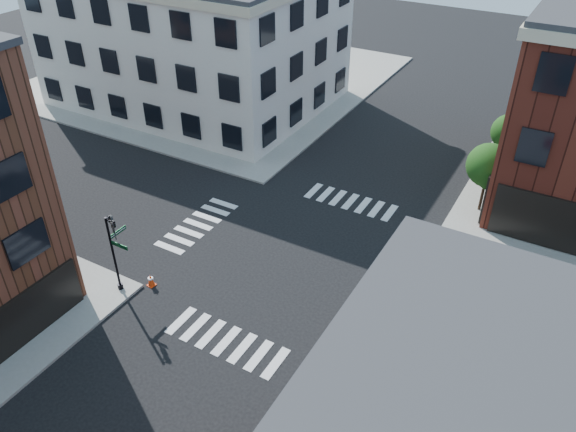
# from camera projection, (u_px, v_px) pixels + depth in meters

# --- Properties ---
(ground) EXTENTS (120.00, 120.00, 0.00)m
(ground) POSITION_uv_depth(u_px,v_px,m) (298.00, 260.00, 31.34)
(ground) COLOR black
(ground) RESTS_ON ground
(sidewalk_nw) EXTENTS (30.00, 30.00, 0.15)m
(sidewalk_nw) POSITION_uv_depth(u_px,v_px,m) (214.00, 77.00, 55.02)
(sidewalk_nw) COLOR gray
(sidewalk_nw) RESTS_ON ground
(building_nw) EXTENTS (22.00, 16.00, 11.00)m
(building_nw) POSITION_uv_depth(u_px,v_px,m) (194.00, 37.00, 47.56)
(building_nw) COLOR silver
(building_nw) RESTS_ON ground
(tree_near) EXTENTS (2.69, 2.69, 4.49)m
(tree_near) POSITION_uv_depth(u_px,v_px,m) (489.00, 168.00, 33.63)
(tree_near) COLOR black
(tree_near) RESTS_ON ground
(tree_far) EXTENTS (2.43, 2.43, 4.07)m
(tree_far) POSITION_uv_depth(u_px,v_px,m) (510.00, 134.00, 38.10)
(tree_far) COLOR black
(tree_far) RESTS_ON ground
(signal_pole) EXTENTS (1.29, 1.24, 4.60)m
(signal_pole) POSITION_uv_depth(u_px,v_px,m) (115.00, 246.00, 27.70)
(signal_pole) COLOR black
(signal_pole) RESTS_ON ground
(box_truck) EXTENTS (9.03, 2.96, 4.05)m
(box_truck) POSITION_uv_depth(u_px,v_px,m) (476.00, 330.00, 24.02)
(box_truck) COLOR silver
(box_truck) RESTS_ON ground
(traffic_cone) EXTENTS (0.44, 0.44, 0.73)m
(traffic_cone) POSITION_uv_depth(u_px,v_px,m) (151.00, 280.00, 29.39)
(traffic_cone) COLOR #F6390A
(traffic_cone) RESTS_ON ground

